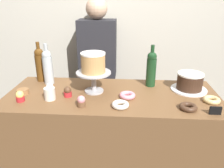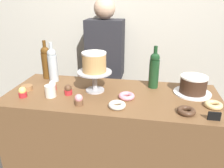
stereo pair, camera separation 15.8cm
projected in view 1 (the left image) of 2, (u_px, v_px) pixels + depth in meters
The scene contains 21 objects.
back_wall at pixel (118, 27), 2.30m from camera, with size 6.00×0.05×2.60m.
display_counter at pixel (112, 147), 1.79m from camera, with size 1.54×0.63×0.95m.
cake_stand_pedestal at pixel (94, 78), 1.61m from camera, with size 0.25×0.25×0.15m.
white_layer_cake at pixel (93, 63), 1.57m from camera, with size 0.18×0.18×0.14m.
silver_serving_platter at pixel (189, 89), 1.68m from camera, with size 0.27×0.27×0.01m.
chocolate_round_cake at pixel (190, 81), 1.65m from camera, with size 0.19×0.19×0.12m.
wine_bottle_green at pixel (151, 68), 1.71m from camera, with size 0.08×0.08×0.33m.
wine_bottle_amber at pixel (40, 64), 1.81m from camera, with size 0.08×0.08×0.33m.
wine_bottle_clear at pixel (48, 66), 1.75m from camera, with size 0.08×0.08×0.33m.
cupcake_chocolate at pixel (68, 92), 1.56m from camera, with size 0.06×0.06×0.07m.
cupcake_vanilla at pixel (50, 88), 1.63m from camera, with size 0.06×0.06×0.07m.
cupcake_lemon at pixel (20, 96), 1.49m from camera, with size 0.06×0.06×0.07m.
cupcake_strawberry at pixel (81, 101), 1.42m from camera, with size 0.06×0.06×0.07m.
donut_pink at pixel (127, 95), 1.55m from camera, with size 0.11×0.11×0.03m.
donut_sugar at pixel (120, 105), 1.42m from camera, with size 0.11×0.11×0.03m.
donut_glazed at pixel (212, 100), 1.49m from camera, with size 0.11×0.11×0.03m.
donut_chocolate at pixel (188, 107), 1.39m from camera, with size 0.11×0.11×0.03m.
cookie_stack at pixel (23, 91), 1.62m from camera, with size 0.08×0.08×0.03m.
price_sign_chalkboard at pixel (215, 111), 1.33m from camera, with size 0.07×0.01×0.05m.
coffee_cup_ceramic at pixel (50, 94), 1.52m from camera, with size 0.08×0.08×0.08m.
barista_figure at pixel (98, 76), 2.28m from camera, with size 0.36×0.22×1.60m.
Camera 1 is at (0.10, -1.46, 1.62)m, focal length 35.57 mm.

